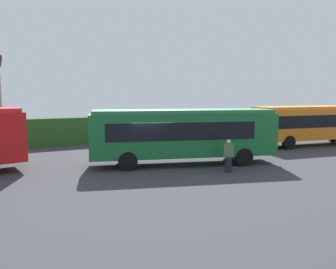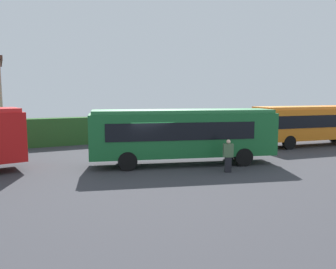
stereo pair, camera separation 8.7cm
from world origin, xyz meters
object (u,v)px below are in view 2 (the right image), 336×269
bus_orange (314,123)px  person_center (268,129)px  person_left (228,155)px  bus_green (183,133)px

bus_orange → person_center: (-0.99, 3.90, -0.79)m
person_left → bus_orange: bearing=-42.4°
bus_green → bus_orange: size_ratio=1.02×
person_center → person_left: bearing=114.6°
bus_green → person_left: size_ratio=6.27×
person_center → bus_green: bearing=102.1°
bus_green → person_center: 12.86m
bus_green → bus_orange: bus_green is taller
bus_orange → person_left: 12.24m
bus_orange → person_left: bearing=-150.7°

